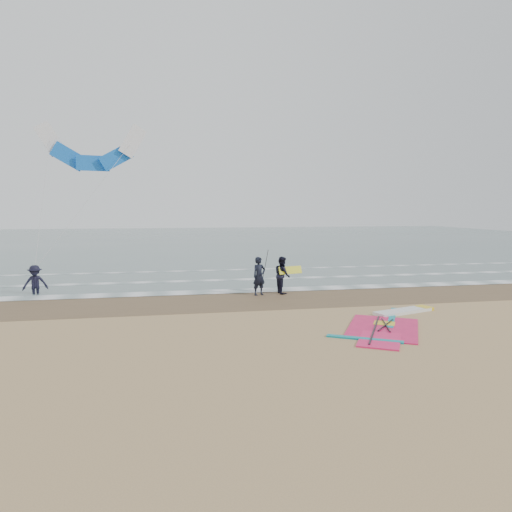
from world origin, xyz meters
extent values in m
plane|color=tan|center=(0.00, 0.00, 0.00)|extent=(120.00, 120.00, 0.00)
cube|color=#47605E|center=(0.00, 48.00, 0.01)|extent=(120.00, 80.00, 0.02)
cube|color=brown|center=(0.00, 6.00, 0.00)|extent=(120.00, 5.00, 0.01)
cube|color=white|center=(0.00, 8.20, 0.03)|extent=(120.00, 1.20, 0.02)
cube|color=white|center=(0.00, 12.00, 0.03)|extent=(120.00, 0.70, 0.02)
cube|color=white|center=(0.00, 16.50, 0.03)|extent=(120.00, 0.50, 0.01)
cube|color=white|center=(4.89, 2.03, 0.07)|extent=(2.81, 1.49, 0.13)
cube|color=yellow|center=(6.09, 2.41, 0.07)|extent=(0.67, 0.78, 0.14)
cube|color=#F31E5F|center=(2.93, -0.16, 0.02)|extent=(3.83, 4.23, 0.04)
cube|color=#F31E5F|center=(2.11, -1.58, 0.03)|extent=(2.12, 2.36, 0.05)
cube|color=#0C8C99|center=(4.02, 1.26, 0.03)|extent=(1.96, 3.15, 0.05)
cube|color=#0C8C99|center=(1.67, -1.36, 0.03)|extent=(2.30, 1.46, 0.05)
cube|color=yellow|center=(3.25, 0.39, 0.03)|extent=(0.99, 0.95, 0.06)
cylinder|color=black|center=(2.49, -0.38, 0.05)|extent=(2.02, 3.44, 0.07)
cylinder|color=black|center=(3.15, 0.06, 0.08)|extent=(1.35, 1.49, 0.04)
cylinder|color=black|center=(3.15, 0.06, 0.08)|extent=(0.65, 1.88, 0.04)
imported|color=black|center=(-0.26, 6.98, 0.97)|extent=(0.83, 0.69, 1.94)
imported|color=black|center=(1.00, 7.26, 0.95)|extent=(0.80, 0.99, 1.91)
imported|color=black|center=(-11.39, 9.31, 0.92)|extent=(1.31, 0.93, 1.85)
cylinder|color=black|center=(0.04, 6.98, 1.42)|extent=(0.17, 0.86, 1.82)
cube|color=yellow|center=(1.40, 7.16, 1.21)|extent=(1.30, 0.51, 0.39)
cube|color=white|center=(-11.28, 13.14, 8.31)|extent=(1.67, 0.50, 2.05)
cube|color=blue|center=(-10.31, 13.14, 7.34)|extent=(2.02, 0.58, 1.70)
cube|color=blue|center=(-8.98, 13.14, 6.99)|extent=(1.83, 0.53, 0.89)
cube|color=blue|center=(-7.65, 13.14, 7.34)|extent=(2.02, 0.58, 1.70)
cube|color=white|center=(-6.68, 13.14, 8.31)|extent=(1.67, 0.50, 2.05)
cylinder|color=beige|center=(-11.33, 11.22, 4.78)|extent=(0.13, 3.85, 7.07)
cylinder|color=beige|center=(-9.04, 11.22, 4.78)|extent=(4.73, 3.86, 7.08)
camera|label=1|loc=(-4.63, -15.22, 4.35)|focal=32.00mm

